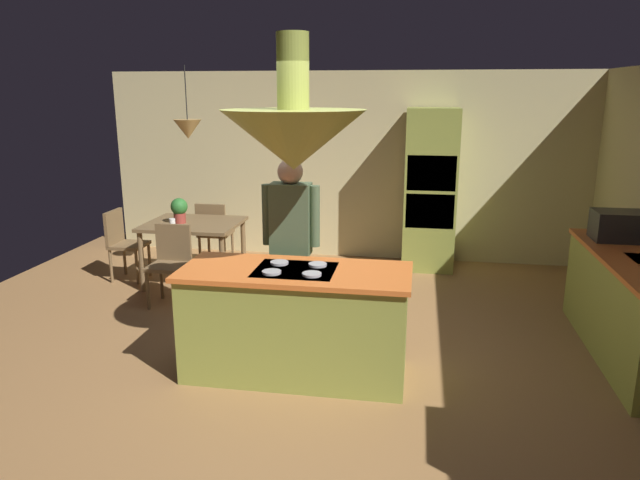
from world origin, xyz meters
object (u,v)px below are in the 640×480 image
chair_facing_island (171,259)px  dining_table (193,230)px  oven_tower (430,190)px  chair_at_corner (123,240)px  microwave_on_counter (619,226)px  kitchen_island (296,322)px  potted_plant_on_table (179,209)px  chair_by_back_wall (214,230)px  person_at_island (291,239)px  cup_on_table (172,222)px

chair_facing_island → dining_table: bearing=90.0°
oven_tower → dining_table: 3.05m
dining_table → chair_at_corner: bearing=-180.0°
chair_at_corner → microwave_on_counter: (5.47, -0.66, 0.54)m
dining_table → chair_at_corner: size_ratio=1.27×
chair_at_corner → kitchen_island: bearing=-128.6°
potted_plant_on_table → chair_by_back_wall: bearing=79.3°
oven_tower → dining_table: (-2.80, -1.14, -0.38)m
oven_tower → chair_facing_island: oven_tower is taller
person_at_island → chair_facing_island: size_ratio=1.97×
microwave_on_counter → kitchen_island: bearing=-153.1°
cup_on_table → oven_tower: bearing=24.9°
kitchen_island → chair_at_corner: kitchen_island is taller
person_at_island → chair_facing_island: bearing=153.8°
kitchen_island → cup_on_table: kitchen_island is taller
chair_by_back_wall → cup_on_table: size_ratio=9.67×
kitchen_island → dining_table: (-1.70, 2.10, 0.21)m
oven_tower → dining_table: bearing=-157.8°
oven_tower → cup_on_table: 3.27m
oven_tower → person_at_island: bearing=-116.3°
oven_tower → person_at_island: oven_tower is taller
kitchen_island → microwave_on_counter: bearing=26.9°
chair_at_corner → potted_plant_on_table: potted_plant_on_table is taller
kitchen_island → potted_plant_on_table: 2.79m
person_at_island → chair_at_corner: 2.88m
chair_by_back_wall → microwave_on_counter: (4.54, -1.35, 0.54)m
oven_tower → potted_plant_on_table: 3.18m
oven_tower → chair_by_back_wall: bearing=-170.8°
chair_by_back_wall → potted_plant_on_table: 0.87m
chair_facing_island → microwave_on_counter: microwave_on_counter is taller
person_at_island → potted_plant_on_table: size_ratio=5.70×
chair_facing_island → cup_on_table: (-0.16, 0.45, 0.30)m
chair_facing_island → potted_plant_on_table: (-0.14, 0.63, 0.42)m
kitchen_island → chair_facing_island: (-1.70, 1.41, 0.05)m
person_at_island → chair_at_corner: (-2.45, 1.44, -0.48)m
kitchen_island → dining_table: 2.71m
chair_by_back_wall → chair_at_corner: bearing=36.5°
cup_on_table → chair_by_back_wall: bearing=80.2°
person_at_island → microwave_on_counter: (3.02, 0.78, 0.06)m
chair_facing_island → chair_by_back_wall: same height
microwave_on_counter → person_at_island: bearing=-165.6°
potted_plant_on_table → chair_facing_island: bearing=-77.5°
cup_on_table → person_at_island: bearing=-35.6°
dining_table → chair_by_back_wall: chair_by_back_wall is taller
oven_tower → kitchen_island: bearing=-108.7°
chair_by_back_wall → kitchen_island: bearing=121.4°
chair_at_corner → dining_table: bearing=-90.0°
chair_at_corner → potted_plant_on_table: (0.79, -0.06, 0.42)m
person_at_island → potted_plant_on_table: (-1.66, 1.38, -0.06)m
chair_by_back_wall → cup_on_table: 0.98m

